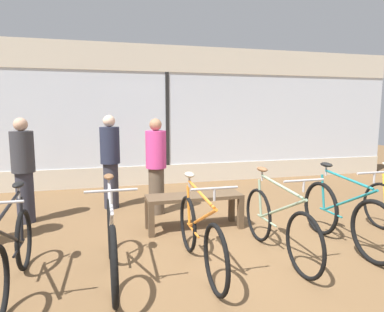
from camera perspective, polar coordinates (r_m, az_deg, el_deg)
name	(u,v)px	position (r m, az deg, el deg)	size (l,w,h in m)	color
ground_plane	(232,252)	(4.41, 6.62, -15.58)	(24.00, 24.00, 0.00)	brown
shop_back_wall	(167,114)	(8.02, -4.17, 6.94)	(12.00, 0.08, 3.20)	beige
bicycle_far_left	(12,254)	(3.79, -27.76, -14.31)	(0.46, 1.70, 1.01)	black
bicycle_left	(112,241)	(3.73, -13.25, -13.62)	(0.46, 1.74, 1.05)	black
bicycle_center_left	(200,235)	(3.83, 1.26, -12.98)	(0.46, 1.75, 1.03)	black
bicycle_center_right	(278,224)	(4.26, 14.10, -10.93)	(0.46, 1.78, 1.03)	black
bicycle_right	(344,216)	(4.80, 24.00, -9.13)	(0.46, 1.73, 1.05)	black
display_bench	(194,201)	(5.05, 0.37, -7.53)	(1.40, 0.44, 0.51)	brown
customer_near_rack	(156,165)	(5.72, -6.00, -1.43)	(0.36, 0.36, 1.60)	brown
customer_by_window	(110,160)	(6.19, -13.47, -0.63)	(0.37, 0.37, 1.65)	#2D2D38
customer_mid_floor	(23,168)	(5.83, -26.28, -1.87)	(0.46, 0.46, 1.63)	#2D2D38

